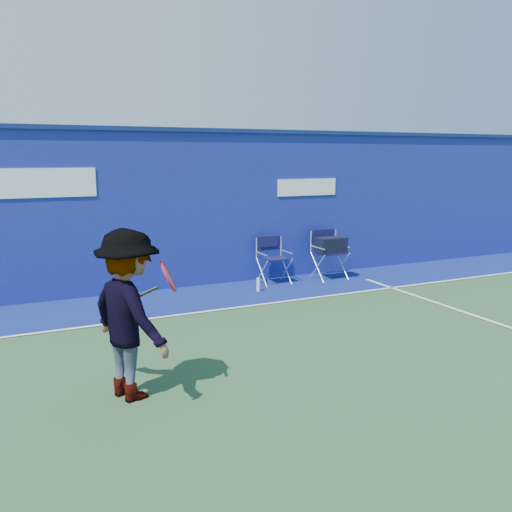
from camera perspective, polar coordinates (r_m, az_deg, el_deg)
name	(u,v)px	position (r m, az deg, el deg)	size (l,w,h in m)	color
ground	(251,395)	(6.06, -0.53, -14.43)	(80.00, 80.00, 0.00)	#284C29
stadium_wall	(136,210)	(10.50, -12.50, 4.76)	(24.00, 0.50, 3.08)	navy
out_of_bounds_strip	(154,303)	(9.73, -10.68, -4.90)	(24.00, 1.80, 0.01)	navy
court_lines	(230,374)	(6.56, -2.76, -12.32)	(24.00, 12.00, 0.01)	white
directors_chair_left	(274,268)	(11.00, 1.86, -1.27)	(0.56, 0.52, 0.95)	silver
directors_chair_right	(330,259)	(11.46, 7.76, -0.30)	(0.61, 0.55, 1.02)	silver
water_bottle	(258,285)	(10.34, 0.25, -3.05)	(0.07, 0.07, 0.27)	white
tennis_player	(129,314)	(5.88, -13.19, -6.02)	(1.06, 1.34, 1.82)	#EA4738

